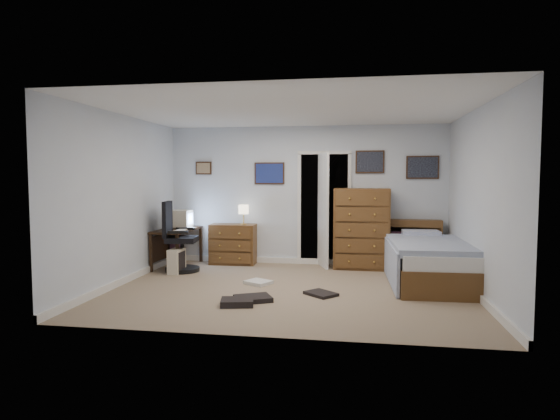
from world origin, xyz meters
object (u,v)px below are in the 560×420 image
object	(u,v)px
tall_dresser	(362,228)
low_dresser	(233,244)
bed	(428,261)
computer_desk	(173,237)
office_chair	(178,244)

from	to	relation	value
tall_dresser	low_dresser	bearing A→B (deg)	-179.04
tall_dresser	bed	world-z (taller)	tall_dresser
tall_dresser	bed	size ratio (longest dim) A/B	0.64
computer_desk	bed	distance (m)	4.32
computer_desk	bed	bearing A→B (deg)	-7.03
office_chair	tall_dresser	world-z (taller)	tall_dresser
tall_dresser	bed	distance (m)	1.47
low_dresser	tall_dresser	size ratio (longest dim) A/B	0.59
computer_desk	tall_dresser	size ratio (longest dim) A/B	0.85
low_dresser	office_chair	bearing A→B (deg)	-134.12
office_chair	tall_dresser	size ratio (longest dim) A/B	0.85
computer_desk	bed	xyz separation A→B (m)	(4.26, -0.67, -0.19)
low_dresser	bed	bearing A→B (deg)	-19.91
office_chair	low_dresser	xyz separation A→B (m)	(0.73, 0.81, -0.09)
computer_desk	tall_dresser	world-z (taller)	tall_dresser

